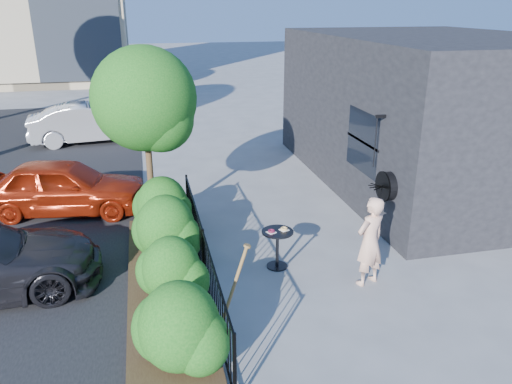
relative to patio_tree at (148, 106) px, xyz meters
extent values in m
plane|color=gray|center=(2.24, -2.76, -2.76)|extent=(120.00, 120.00, 0.00)
cube|color=black|center=(7.74, 1.74, -0.76)|extent=(6.00, 9.00, 4.00)
cube|color=black|center=(4.75, -0.36, -0.96)|extent=(0.04, 1.60, 1.40)
cube|color=black|center=(4.75, -0.36, -0.96)|extent=(0.05, 1.70, 0.06)
cylinder|color=black|center=(4.66, -1.86, -1.51)|extent=(0.18, 0.60, 0.60)
cylinder|color=black|center=(4.56, -1.86, -1.51)|extent=(0.03, 0.64, 0.64)
cube|color=black|center=(4.64, -1.36, -0.16)|extent=(0.25, 0.06, 0.06)
cylinder|color=black|center=(4.56, -1.36, -0.71)|extent=(0.02, 0.02, 1.05)
cylinder|color=black|center=(0.74, -5.76, -2.21)|extent=(0.05, 0.05, 1.10)
cylinder|color=black|center=(0.74, -2.76, -2.21)|extent=(0.05, 0.05, 1.10)
cylinder|color=black|center=(0.74, 0.24, -2.21)|extent=(0.05, 0.05, 1.10)
cube|color=black|center=(0.74, -2.76, -1.70)|extent=(0.03, 6.00, 0.03)
cube|color=black|center=(0.74, -2.76, -2.66)|extent=(0.03, 6.00, 0.03)
cylinder|color=black|center=(0.74, -5.66, -2.21)|extent=(0.02, 0.02, 1.04)
cylinder|color=black|center=(0.74, -5.46, -2.21)|extent=(0.02, 0.02, 1.04)
cylinder|color=black|center=(0.74, -5.26, -2.21)|extent=(0.02, 0.02, 1.04)
cylinder|color=black|center=(0.74, -5.06, -2.21)|extent=(0.02, 0.02, 1.04)
cylinder|color=black|center=(0.74, -4.86, -2.21)|extent=(0.02, 0.02, 1.04)
cylinder|color=black|center=(0.74, -4.66, -2.21)|extent=(0.02, 0.02, 1.04)
cylinder|color=black|center=(0.74, -4.46, -2.21)|extent=(0.02, 0.02, 1.04)
cylinder|color=black|center=(0.74, -4.26, -2.21)|extent=(0.02, 0.02, 1.04)
cylinder|color=black|center=(0.74, -4.06, -2.21)|extent=(0.02, 0.02, 1.04)
cylinder|color=black|center=(0.74, -3.86, -2.21)|extent=(0.02, 0.02, 1.04)
cylinder|color=black|center=(0.74, -3.66, -2.21)|extent=(0.02, 0.02, 1.04)
cylinder|color=black|center=(0.74, -3.46, -2.21)|extent=(0.02, 0.02, 1.04)
cylinder|color=black|center=(0.74, -3.26, -2.21)|extent=(0.02, 0.02, 1.04)
cylinder|color=black|center=(0.74, -3.06, -2.21)|extent=(0.02, 0.02, 1.04)
cylinder|color=black|center=(0.74, -2.86, -2.21)|extent=(0.02, 0.02, 1.04)
cylinder|color=black|center=(0.74, -2.66, -2.21)|extent=(0.02, 0.02, 1.04)
cylinder|color=black|center=(0.74, -2.46, -2.21)|extent=(0.02, 0.02, 1.04)
cylinder|color=black|center=(0.74, -2.26, -2.21)|extent=(0.02, 0.02, 1.04)
cylinder|color=black|center=(0.74, -2.06, -2.21)|extent=(0.02, 0.02, 1.04)
cylinder|color=black|center=(0.74, -1.86, -2.21)|extent=(0.02, 0.02, 1.04)
cylinder|color=black|center=(0.74, -1.66, -2.21)|extent=(0.02, 0.02, 1.04)
cylinder|color=black|center=(0.74, -1.46, -2.21)|extent=(0.02, 0.02, 1.04)
cylinder|color=black|center=(0.74, -1.26, -2.21)|extent=(0.02, 0.02, 1.04)
cylinder|color=black|center=(0.74, -1.06, -2.21)|extent=(0.02, 0.02, 1.04)
cylinder|color=black|center=(0.74, -0.86, -2.21)|extent=(0.02, 0.02, 1.04)
cylinder|color=black|center=(0.74, -0.66, -2.21)|extent=(0.02, 0.02, 1.04)
cylinder|color=black|center=(0.74, -0.46, -2.21)|extent=(0.02, 0.02, 1.04)
cylinder|color=black|center=(0.74, -0.26, -2.21)|extent=(0.02, 0.02, 1.04)
cylinder|color=black|center=(0.74, -0.06, -2.21)|extent=(0.02, 0.02, 1.04)
cylinder|color=black|center=(0.74, 0.14, -2.21)|extent=(0.02, 0.02, 1.04)
cube|color=#382616|center=(0.04, -2.76, -2.72)|extent=(1.30, 6.00, 0.08)
ellipsoid|color=#124F13|center=(0.14, -4.96, -2.06)|extent=(1.10, 1.10, 1.24)
ellipsoid|color=#124F13|center=(0.14, -3.36, -2.06)|extent=(1.10, 1.10, 1.24)
ellipsoid|color=#124F13|center=(0.14, -1.86, -2.06)|extent=(1.10, 1.10, 1.24)
ellipsoid|color=#124F13|center=(0.14, -0.46, -2.06)|extent=(1.10, 1.10, 1.24)
cylinder|color=#3F2B19|center=(-0.06, 0.04, -1.56)|extent=(0.14, 0.14, 2.40)
sphere|color=#124F13|center=(-0.06, 0.04, 0.08)|extent=(2.20, 2.20, 2.20)
sphere|color=#124F13|center=(0.24, -0.16, -0.25)|extent=(1.43, 1.43, 1.43)
cylinder|color=black|center=(2.18, -2.43, -2.02)|extent=(0.60, 0.60, 0.03)
cylinder|color=black|center=(2.18, -2.43, -2.39)|extent=(0.06, 0.06, 0.72)
cylinder|color=black|center=(2.18, -2.43, -2.75)|extent=(0.40, 0.40, 0.03)
cube|color=white|center=(2.05, -2.46, -2.00)|extent=(0.20, 0.20, 0.01)
cube|color=white|center=(2.31, -2.41, -2.00)|extent=(0.20, 0.20, 0.01)
torus|color=#460B0E|center=(2.05, -2.46, -1.98)|extent=(0.13, 0.13, 0.04)
torus|color=tan|center=(2.31, -2.41, -1.98)|extent=(0.13, 0.13, 0.04)
imported|color=#E2AC92|center=(3.61, -3.36, -1.93)|extent=(0.71, 0.60, 1.67)
cylinder|color=brown|center=(1.02, -4.22, -1.96)|extent=(0.46, 0.05, 1.31)
cube|color=gray|center=(0.82, -4.22, -2.66)|extent=(0.11, 0.20, 0.28)
cylinder|color=brown|center=(1.22, -4.22, -1.32)|extent=(0.11, 0.11, 0.06)
imported|color=#9C230D|center=(-2.11, 1.34, -2.11)|extent=(4.06, 2.15, 1.32)
imported|color=#AEAEB3|center=(-2.00, 8.08, -2.06)|extent=(4.42, 1.99, 1.41)
camera|label=1|loc=(-0.11, -10.61, 1.99)|focal=35.00mm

